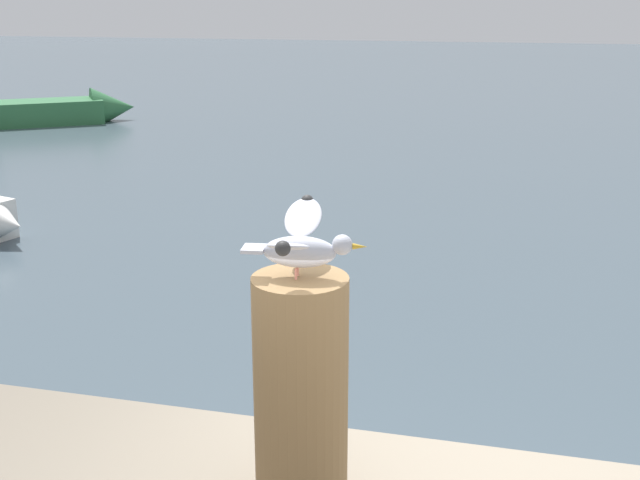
% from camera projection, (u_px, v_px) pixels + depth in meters
% --- Properties ---
extents(mooring_post, '(0.31, 0.31, 0.80)m').
position_uv_depth(mooring_post, '(302.00, 393.00, 2.64)').
color(mooring_post, brown).
rests_on(mooring_post, harbor_quay).
extents(seagull, '(0.39, 0.58, 0.20)m').
position_uv_depth(seagull, '(302.00, 244.00, 2.49)').
color(seagull, '#C67260').
rests_on(seagull, mooring_post).
extents(boat_green, '(5.47, 4.37, 1.80)m').
position_uv_depth(boat_green, '(26.00, 109.00, 21.24)').
color(boat_green, '#2D6B3D').
rests_on(boat_green, ground_plane).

